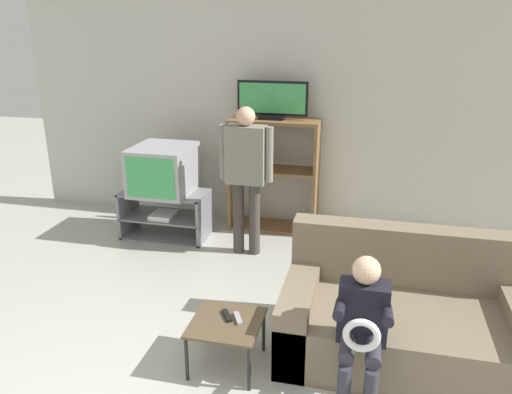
{
  "coord_description": "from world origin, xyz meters",
  "views": [
    {
      "loc": [
        0.83,
        -1.55,
        2.23
      ],
      "look_at": [
        -0.05,
        2.12,
        0.9
      ],
      "focal_mm": 35.0,
      "sensor_mm": 36.0,
      "label": 1
    }
  ],
  "objects_px": {
    "snack_table": "(226,326)",
    "person_standing_adult": "(246,168)",
    "remote_control_white": "(238,318)",
    "television_main": "(163,169)",
    "media_shelf": "(274,174)",
    "person_seated_child": "(362,322)",
    "television_flat": "(272,101)",
    "remote_control_black": "(227,316)",
    "couch": "(405,319)",
    "tv_stand": "(166,214)"
  },
  "relations": [
    {
      "from": "tv_stand",
      "to": "media_shelf",
      "type": "bearing_deg",
      "value": 24.32
    },
    {
      "from": "tv_stand",
      "to": "remote_control_white",
      "type": "bearing_deg",
      "value": -54.91
    },
    {
      "from": "television_main",
      "to": "snack_table",
      "type": "height_order",
      "value": "television_main"
    },
    {
      "from": "television_main",
      "to": "media_shelf",
      "type": "bearing_deg",
      "value": 23.94
    },
    {
      "from": "remote_control_black",
      "to": "person_standing_adult",
      "type": "height_order",
      "value": "person_standing_adult"
    },
    {
      "from": "person_standing_adult",
      "to": "person_seated_child",
      "type": "bearing_deg",
      "value": -57.46
    },
    {
      "from": "snack_table",
      "to": "couch",
      "type": "distance_m",
      "value": 1.25
    },
    {
      "from": "person_standing_adult",
      "to": "person_seated_child",
      "type": "distance_m",
      "value": 2.25
    },
    {
      "from": "tv_stand",
      "to": "person_standing_adult",
      "type": "distance_m",
      "value": 1.17
    },
    {
      "from": "couch",
      "to": "television_main",
      "type": "bearing_deg",
      "value": 147.94
    },
    {
      "from": "snack_table",
      "to": "remote_control_black",
      "type": "xyz_separation_m",
      "value": [
        -0.01,
        0.05,
        0.05
      ]
    },
    {
      "from": "television_main",
      "to": "person_standing_adult",
      "type": "relative_size",
      "value": 0.45
    },
    {
      "from": "television_main",
      "to": "television_flat",
      "type": "xyz_separation_m",
      "value": [
        1.07,
        0.5,
        0.68
      ]
    },
    {
      "from": "person_standing_adult",
      "to": "media_shelf",
      "type": "bearing_deg",
      "value": 79.08
    },
    {
      "from": "snack_table",
      "to": "remote_control_black",
      "type": "distance_m",
      "value": 0.07
    },
    {
      "from": "snack_table",
      "to": "person_seated_child",
      "type": "height_order",
      "value": "person_seated_child"
    },
    {
      "from": "tv_stand",
      "to": "television_main",
      "type": "relative_size",
      "value": 1.39
    },
    {
      "from": "couch",
      "to": "remote_control_black",
      "type": "bearing_deg",
      "value": -162.39
    },
    {
      "from": "snack_table",
      "to": "remote_control_white",
      "type": "relative_size",
      "value": 3.24
    },
    {
      "from": "remote_control_black",
      "to": "remote_control_white",
      "type": "relative_size",
      "value": 1.0
    },
    {
      "from": "remote_control_black",
      "to": "person_standing_adult",
      "type": "xyz_separation_m",
      "value": [
        -0.3,
        1.7,
        0.54
      ]
    },
    {
      "from": "tv_stand",
      "to": "television_main",
      "type": "distance_m",
      "value": 0.51
    },
    {
      "from": "snack_table",
      "to": "person_standing_adult",
      "type": "distance_m",
      "value": 1.87
    },
    {
      "from": "media_shelf",
      "to": "remote_control_black",
      "type": "distance_m",
      "value": 2.41
    },
    {
      "from": "tv_stand",
      "to": "media_shelf",
      "type": "height_order",
      "value": "media_shelf"
    },
    {
      "from": "person_seated_child",
      "to": "person_standing_adult",
      "type": "bearing_deg",
      "value": 122.54
    },
    {
      "from": "person_standing_adult",
      "to": "remote_control_white",
      "type": "bearing_deg",
      "value": -77.39
    },
    {
      "from": "remote_control_white",
      "to": "television_flat",
      "type": "bearing_deg",
      "value": 69.3
    },
    {
      "from": "television_main",
      "to": "remote_control_white",
      "type": "bearing_deg",
      "value": -55.07
    },
    {
      "from": "tv_stand",
      "to": "person_seated_child",
      "type": "relative_size",
      "value": 0.98
    },
    {
      "from": "remote_control_black",
      "to": "person_seated_child",
      "type": "bearing_deg",
      "value": -43.24
    },
    {
      "from": "television_flat",
      "to": "person_seated_child",
      "type": "xyz_separation_m",
      "value": [
        1.09,
        -2.58,
        -0.89
      ]
    },
    {
      "from": "television_flat",
      "to": "remote_control_black",
      "type": "distance_m",
      "value": 2.65
    },
    {
      "from": "snack_table",
      "to": "person_seated_child",
      "type": "bearing_deg",
      "value": -7.63
    },
    {
      "from": "media_shelf",
      "to": "remote_control_black",
      "type": "bearing_deg",
      "value": -85.99
    },
    {
      "from": "couch",
      "to": "person_standing_adult",
      "type": "xyz_separation_m",
      "value": [
        -1.49,
        1.32,
        0.63
      ]
    },
    {
      "from": "television_main",
      "to": "couch",
      "type": "height_order",
      "value": "television_main"
    },
    {
      "from": "remote_control_white",
      "to": "person_standing_adult",
      "type": "relative_size",
      "value": 0.1
    },
    {
      "from": "tv_stand",
      "to": "media_shelf",
      "type": "distance_m",
      "value": 1.26
    },
    {
      "from": "tv_stand",
      "to": "person_standing_adult",
      "type": "relative_size",
      "value": 0.62
    },
    {
      "from": "television_main",
      "to": "remote_control_black",
      "type": "distance_m",
      "value": 2.32
    },
    {
      "from": "snack_table",
      "to": "person_standing_adult",
      "type": "xyz_separation_m",
      "value": [
        -0.31,
        1.75,
        0.59
      ]
    },
    {
      "from": "person_standing_adult",
      "to": "person_seated_child",
      "type": "height_order",
      "value": "person_standing_adult"
    },
    {
      "from": "television_main",
      "to": "snack_table",
      "type": "relative_size",
      "value": 1.42
    },
    {
      "from": "snack_table",
      "to": "remote_control_white",
      "type": "height_order",
      "value": "remote_control_white"
    },
    {
      "from": "media_shelf",
      "to": "person_standing_adult",
      "type": "distance_m",
      "value": 0.75
    },
    {
      "from": "television_main",
      "to": "television_flat",
      "type": "distance_m",
      "value": 1.36
    },
    {
      "from": "remote_control_white",
      "to": "person_seated_child",
      "type": "bearing_deg",
      "value": -38.23
    },
    {
      "from": "couch",
      "to": "television_flat",
      "type": "bearing_deg",
      "value": 124.11
    },
    {
      "from": "television_flat",
      "to": "couch",
      "type": "xyz_separation_m",
      "value": [
        1.38,
        -2.03,
        -1.17
      ]
    }
  ]
}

